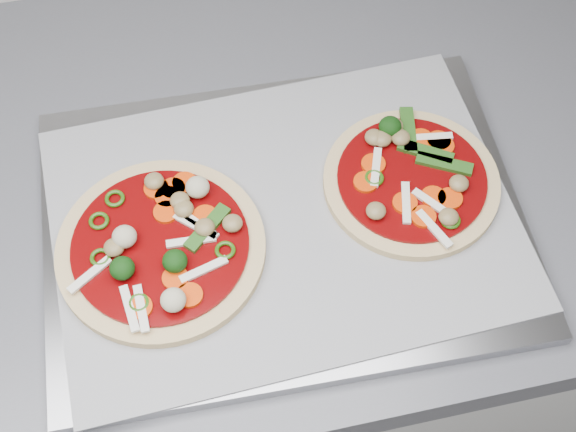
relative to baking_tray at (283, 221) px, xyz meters
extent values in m
cube|color=silver|center=(0.15, 0.08, -0.48)|extent=(3.60, 0.60, 0.86)
cube|color=#585860|center=(0.15, 0.08, -0.03)|extent=(3.60, 0.60, 0.04)
cube|color=gray|center=(0.00, 0.00, 0.00)|extent=(0.49, 0.37, 0.02)
cube|color=gray|center=(0.00, 0.00, 0.01)|extent=(0.47, 0.35, 0.00)
cylinder|color=#E7CC88|center=(-0.12, -0.01, 0.02)|extent=(0.24, 0.24, 0.01)
cylinder|color=#6A0100|center=(-0.12, -0.01, 0.02)|extent=(0.21, 0.21, 0.00)
ellipsoid|color=olive|center=(-0.12, 0.05, 0.03)|extent=(0.03, 0.03, 0.01)
cube|color=white|center=(-0.09, -0.02, 0.03)|extent=(0.05, 0.01, 0.00)
cylinder|color=#FC4006|center=(-0.11, -0.05, 0.03)|extent=(0.04, 0.04, 0.00)
cylinder|color=#FC4006|center=(-0.11, 0.02, 0.03)|extent=(0.03, 0.03, 0.00)
ellipsoid|color=#103C0F|center=(-0.11, -0.04, 0.03)|extent=(0.03, 0.03, 0.02)
ellipsoid|color=#BCB693|center=(-0.12, -0.08, 0.03)|extent=(0.03, 0.03, 0.02)
ellipsoid|color=#BCB693|center=(-0.16, -0.01, 0.03)|extent=(0.03, 0.03, 0.02)
ellipsoid|color=#BCB693|center=(-0.08, 0.04, 0.03)|extent=(0.03, 0.03, 0.02)
ellipsoid|color=olive|center=(-0.05, -0.01, 0.03)|extent=(0.02, 0.02, 0.01)
cylinder|color=#FC4006|center=(-0.15, -0.08, 0.03)|extent=(0.04, 0.04, 0.00)
cylinder|color=#FC4006|center=(-0.10, 0.04, 0.03)|extent=(0.03, 0.03, 0.00)
torus|color=#24510D|center=(-0.06, -0.04, 0.03)|extent=(0.02, 0.02, 0.00)
cylinder|color=#FC4006|center=(-0.08, 0.01, 0.03)|extent=(0.03, 0.03, 0.00)
ellipsoid|color=olive|center=(-0.10, 0.03, 0.03)|extent=(0.02, 0.02, 0.01)
ellipsoid|color=olive|center=(-0.08, -0.01, 0.03)|extent=(0.03, 0.03, 0.01)
ellipsoid|color=olive|center=(-0.17, -0.01, 0.03)|extent=(0.03, 0.03, 0.01)
torus|color=#24510D|center=(-0.18, -0.02, 0.03)|extent=(0.02, 0.02, 0.00)
cube|color=white|center=(-0.19, -0.03, 0.03)|extent=(0.04, 0.03, 0.00)
ellipsoid|color=olive|center=(-0.16, -0.03, 0.03)|extent=(0.03, 0.03, 0.01)
cylinder|color=#FC4006|center=(-0.10, -0.08, 0.03)|extent=(0.03, 0.03, 0.00)
cube|color=white|center=(-0.08, 0.00, 0.03)|extent=(0.04, 0.04, 0.00)
cylinder|color=#FC4006|center=(-0.09, 0.05, 0.03)|extent=(0.03, 0.03, 0.00)
cylinder|color=#FC4006|center=(-0.12, 0.05, 0.03)|extent=(0.03, 0.03, 0.00)
ellipsoid|color=olive|center=(-0.10, 0.02, 0.03)|extent=(0.02, 0.02, 0.01)
cube|color=white|center=(-0.09, 0.00, 0.03)|extent=(0.04, 0.04, 0.00)
cube|color=#295D1E|center=(-0.08, -0.01, 0.03)|extent=(0.05, 0.05, 0.00)
cube|color=white|center=(-0.16, -0.08, 0.03)|extent=(0.01, 0.05, 0.00)
cube|color=white|center=(-0.15, -0.08, 0.03)|extent=(0.01, 0.05, 0.00)
cube|color=white|center=(-0.09, -0.05, 0.03)|extent=(0.05, 0.02, 0.00)
cylinder|color=#FC4006|center=(-0.11, 0.04, 0.03)|extent=(0.03, 0.03, 0.00)
torus|color=#24510D|center=(-0.16, 0.05, 0.03)|extent=(0.03, 0.03, 0.00)
torus|color=#24510D|center=(-0.15, -0.07, 0.03)|extent=(0.03, 0.03, 0.00)
torus|color=#24510D|center=(-0.18, 0.02, 0.03)|extent=(0.03, 0.03, 0.00)
ellipsoid|color=#103C0F|center=(-0.16, -0.04, 0.03)|extent=(0.03, 0.03, 0.02)
cylinder|color=#E7CC88|center=(0.14, 0.01, 0.01)|extent=(0.19, 0.19, 0.01)
cylinder|color=#6A0100|center=(0.14, 0.01, 0.02)|extent=(0.16, 0.16, 0.00)
cylinder|color=#FC4006|center=(0.16, -0.02, 0.02)|extent=(0.03, 0.03, 0.00)
cylinder|color=#FC4006|center=(0.16, 0.05, 0.02)|extent=(0.03, 0.03, 0.00)
cylinder|color=#FC4006|center=(0.18, 0.05, 0.02)|extent=(0.03, 0.03, 0.00)
torus|color=#24510D|center=(0.16, -0.05, 0.03)|extent=(0.03, 0.03, 0.00)
cylinder|color=#FC4006|center=(0.18, 0.04, 0.02)|extent=(0.04, 0.04, 0.00)
ellipsoid|color=olive|center=(0.18, -0.01, 0.03)|extent=(0.03, 0.03, 0.01)
cylinder|color=#FC4006|center=(0.10, 0.03, 0.02)|extent=(0.03, 0.03, 0.00)
cube|color=white|center=(0.14, -0.05, 0.03)|extent=(0.03, 0.05, 0.00)
ellipsoid|color=olive|center=(0.11, 0.06, 0.03)|extent=(0.03, 0.03, 0.01)
cube|color=white|center=(0.15, -0.03, 0.03)|extent=(0.04, 0.04, 0.00)
ellipsoid|color=olive|center=(0.13, 0.07, 0.03)|extent=(0.02, 0.02, 0.01)
cube|color=#295D1E|center=(0.17, 0.02, 0.03)|extent=(0.06, 0.04, 0.00)
torus|color=#24510D|center=(0.10, 0.02, 0.03)|extent=(0.03, 0.03, 0.00)
cube|color=white|center=(0.12, -0.02, 0.03)|extent=(0.02, 0.05, 0.00)
ellipsoid|color=olive|center=(0.12, 0.06, 0.03)|extent=(0.03, 0.03, 0.01)
cylinder|color=#FC4006|center=(0.09, 0.01, 0.02)|extent=(0.03, 0.03, 0.00)
ellipsoid|color=olive|center=(0.15, -0.05, 0.03)|extent=(0.02, 0.02, 0.01)
cube|color=white|center=(0.17, 0.05, 0.03)|extent=(0.05, 0.01, 0.00)
cylinder|color=#FC4006|center=(0.13, -0.04, 0.02)|extent=(0.03, 0.03, 0.00)
ellipsoid|color=olive|center=(0.09, -0.02, 0.03)|extent=(0.02, 0.02, 0.01)
cylinder|color=#FC4006|center=(0.12, -0.02, 0.02)|extent=(0.03, 0.03, 0.00)
cube|color=#295D1E|center=(0.15, 0.07, 0.03)|extent=(0.03, 0.06, 0.00)
cube|color=#295D1E|center=(0.16, 0.04, 0.03)|extent=(0.06, 0.04, 0.00)
cylinder|color=#FC4006|center=(0.15, -0.02, 0.02)|extent=(0.03, 0.03, 0.00)
cube|color=white|center=(0.10, 0.03, 0.03)|extent=(0.02, 0.05, 0.00)
ellipsoid|color=olive|center=(0.14, 0.06, 0.03)|extent=(0.03, 0.03, 0.01)
ellipsoid|color=#103C0F|center=(0.13, 0.07, 0.03)|extent=(0.03, 0.03, 0.02)
camera|label=1|loc=(-0.08, -0.41, 0.69)|focal=50.00mm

